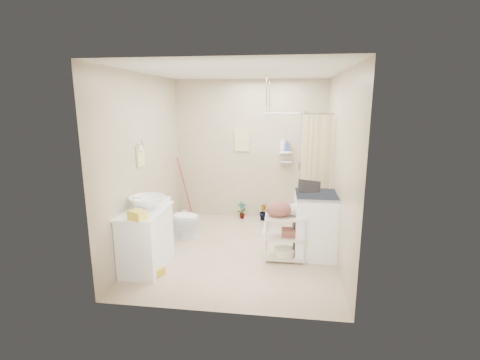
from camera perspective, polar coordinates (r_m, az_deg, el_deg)
The scene contains 23 objects.
floor at distance 5.36m, azimuth -0.21°, elevation -11.45°, with size 3.20×3.20×0.00m, color beige.
ceiling at distance 4.91m, azimuth -0.24°, elevation 17.45°, with size 2.80×3.20×0.04m, color silver.
wall_back at distance 6.54m, azimuth 1.67°, elevation 4.85°, with size 2.80×0.04×2.60m, color #B9AC8F.
wall_front at distance 3.43m, azimuth -3.83°, elevation -2.43°, with size 2.80×0.04×2.60m, color #B9AC8F.
wall_left at distance 5.34m, azimuth -15.29°, elevation 2.62°, with size 0.04×3.20×2.60m, color #B9AC8F.
wall_right at distance 4.98m, azimuth 15.94°, elevation 1.88°, with size 0.04×3.20×2.60m, color #B9AC8F.
vanity at distance 4.89m, azimuth -15.13°, elevation -9.27°, with size 0.51×0.91×0.80m, color white.
sink at distance 4.79m, azimuth -14.98°, elevation -3.57°, with size 0.47×0.47×0.16m, color white.
counter_basket at distance 4.39m, azimuth -16.45°, elevation -5.53°, with size 0.20×0.16×0.11m, color yellow.
floor_basket at distance 4.77m, azimuth -13.56°, elevation -14.09°, with size 0.27×0.21×0.14m, color gold.
toilet at distance 5.82m, azimuth -9.92°, elevation -6.16°, with size 0.37×0.65×0.66m, color white.
mop at distance 6.77m, azimuth -9.31°, elevation -1.20°, with size 0.11×0.11×1.17m, color #AA2433, non-canonical shape.
potted_plant_a at distance 6.67m, azimuth 0.30°, elevation -5.02°, with size 0.17×0.12×0.33m, color #945328.
potted_plant_b at distance 6.59m, azimuth 3.98°, elevation -5.22°, with size 0.19×0.15×0.34m, color brown.
hanging_towel at distance 6.52m, azimuth 0.34°, elevation 6.59°, with size 0.28×0.03×0.42m, color beige.
towel_ring at distance 5.13m, azimuth -16.05°, elevation 4.09°, with size 0.04×0.22×0.34m, color #E8DD86, non-canonical shape.
tp_holder at distance 5.50m, azimuth -14.35°, elevation -3.25°, with size 0.08×0.12×0.14m, color white, non-canonical shape.
shower at distance 6.01m, azimuth 9.20°, elevation 1.57°, with size 1.10×1.10×2.10m, color white, non-canonical shape.
shampoo_bottle_a at distance 6.42m, azimuth 7.01°, elevation 5.91°, with size 0.10×0.10×0.25m, color white.
shampoo_bottle_b at distance 6.42m, azimuth 7.77°, elevation 5.62°, with size 0.09×0.09×0.19m, color #374492.
washing_machine at distance 5.18m, azimuth 12.50°, elevation -7.15°, with size 0.63×0.65×0.92m, color white.
laundry_rack at distance 4.97m, azimuth 7.41°, elevation -8.70°, with size 0.57×0.33×0.78m, color beige, non-canonical shape.
ironing_board at distance 5.06m, azimuth 10.86°, elevation -6.22°, with size 0.32×0.10×1.14m, color black, non-canonical shape.
Camera 1 is at (0.66, -4.85, 2.20)m, focal length 26.00 mm.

